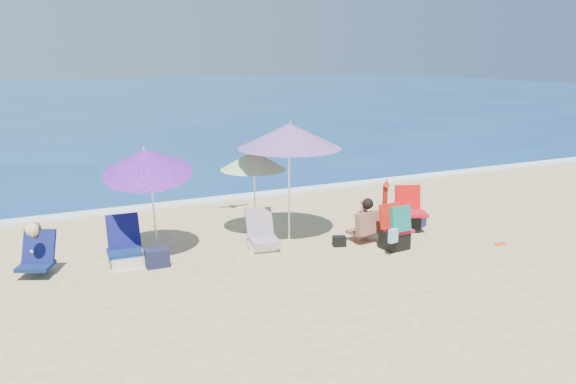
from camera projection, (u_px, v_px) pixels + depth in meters
name	position (u px, v px, depth m)	size (l,w,h in m)	color
ground	(327.00, 262.00, 10.25)	(120.00, 120.00, 0.00)	#D8BC84
sea	(74.00, 97.00, 49.72)	(120.00, 80.00, 0.12)	navy
foam	(230.00, 198.00, 14.71)	(120.00, 0.50, 0.04)	white
umbrella_turquoise	(290.00, 136.00, 11.10)	(2.47, 2.47, 2.36)	white
umbrella_striped	(253.00, 160.00, 11.44)	(1.48, 1.48, 1.78)	white
umbrella_blue	(147.00, 162.00, 10.08)	(2.05, 2.09, 2.17)	silver
furled_umbrella	(385.00, 208.00, 11.13)	(0.17, 0.18, 1.29)	#A9130C
chair_navy	(126.00, 251.00, 10.15)	(0.67, 0.79, 0.82)	#0C2048
chair_rainbow	(261.00, 239.00, 10.90)	(0.64, 0.78, 0.74)	#F26355
camp_chair_left	(407.00, 217.00, 12.02)	(0.71, 0.80, 0.94)	red
camp_chair_right	(395.00, 233.00, 10.84)	(0.70, 0.66, 0.88)	#BE0D32
person_center	(365.00, 221.00, 11.24)	(0.64, 0.61, 0.90)	tan
person_left	(38.00, 248.00, 9.61)	(0.73, 0.77, 0.98)	tan
bag_navy_a	(157.00, 258.00, 9.99)	(0.41, 0.30, 0.31)	#161B32
bag_navy_b	(416.00, 220.00, 12.28)	(0.46, 0.41, 0.29)	#1A233A
bag_black_b	(339.00, 241.00, 11.06)	(0.30, 0.25, 0.19)	black
orange_item	(501.00, 244.00, 11.16)	(0.24, 0.11, 0.03)	#FF4D1A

